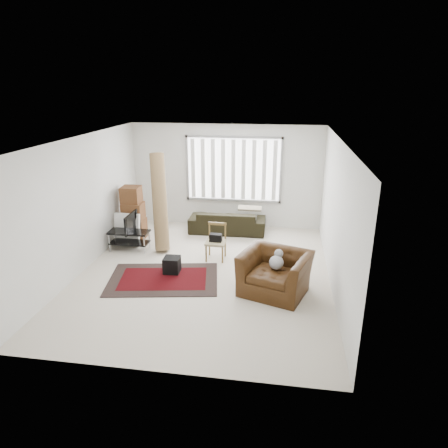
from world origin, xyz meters
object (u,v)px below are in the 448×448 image
Objects in this scene: sofa at (227,218)px; armchair at (275,270)px; side_chair at (216,240)px; moving_boxes at (133,215)px; tv_stand at (129,236)px.

sofa is 1.33× the size of armchair.
sofa is 2.46× the size of side_chair.
armchair is (1.31, -3.00, 0.07)m from sofa.
side_chair is 1.85m from armchair.
armchair reaches higher than sofa.
moving_boxes is at bearing 18.92° from sofa.
armchair reaches higher than tv_stand.
side_chair reaches higher than tv_stand.
armchair is at bearing 112.66° from sofa.
sofa is 3.28m from armchair.
moving_boxes reaches higher than armchair.
moving_boxes is 0.68× the size of sofa.
moving_boxes is 0.91× the size of armchair.
tv_stand is at bearing 175.18° from armchair.
tv_stand is at bearing 175.94° from side_chair.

